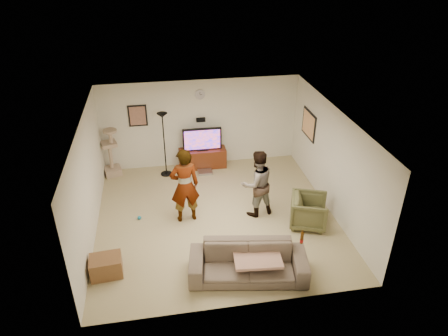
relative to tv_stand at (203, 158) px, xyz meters
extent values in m
cube|color=tan|center=(0.00, -2.50, -0.29)|extent=(5.50, 5.50, 0.02)
cube|color=silver|center=(0.00, -2.50, 2.23)|extent=(5.50, 5.50, 0.02)
cube|color=silver|center=(0.00, 0.25, 0.97)|extent=(5.50, 0.04, 2.50)
cube|color=silver|center=(0.00, -5.25, 0.97)|extent=(5.50, 0.04, 2.50)
cube|color=silver|center=(-2.75, -2.50, 0.97)|extent=(0.04, 5.50, 2.50)
cube|color=silver|center=(2.75, -2.50, 0.97)|extent=(0.04, 5.50, 2.50)
cylinder|color=white|center=(0.00, 0.22, 1.82)|extent=(0.26, 0.04, 0.26)
cube|color=black|center=(0.00, 0.19, 1.10)|extent=(0.25, 0.10, 0.10)
cube|color=#865B4B|center=(-1.70, 0.23, 1.32)|extent=(0.42, 0.03, 0.52)
cube|color=#F1A56E|center=(2.73, -0.90, 1.22)|extent=(0.03, 0.78, 0.62)
cube|color=#4B1F0D|center=(0.00, 0.00, 0.00)|extent=(1.32, 0.45, 0.55)
cube|color=#AEADB8|center=(0.02, -0.40, -0.24)|extent=(0.40, 0.30, 0.07)
cube|color=black|center=(0.00, 0.00, 0.60)|extent=(1.09, 0.08, 0.64)
cube|color=#E64E1F|center=(0.00, -0.04, 0.60)|extent=(1.00, 0.01, 0.57)
cylinder|color=black|center=(-1.06, -0.26, 0.63)|extent=(0.32, 0.32, 1.81)
cube|color=tan|center=(-2.53, 0.00, 0.41)|extent=(0.54, 0.54, 1.37)
imported|color=gray|center=(-0.70, -2.47, 0.64)|extent=(0.71, 0.51, 1.82)
imported|color=#363E90|center=(0.96, -2.51, 0.55)|extent=(0.93, 0.80, 1.64)
imported|color=brown|center=(0.30, -4.53, 0.05)|extent=(2.37, 1.24, 0.66)
cube|color=tan|center=(0.48, -4.53, 0.17)|extent=(0.96, 0.78, 0.06)
cylinder|color=#4A2807|center=(1.34, -4.53, 0.51)|extent=(0.06, 0.06, 0.25)
imported|color=brown|center=(2.03, -3.16, 0.09)|extent=(1.03, 1.01, 0.74)
cube|color=brown|center=(-2.40, -4.03, -0.07)|extent=(0.64, 0.50, 0.40)
sphere|color=teal|center=(-1.79, -2.30, -0.23)|extent=(0.09, 0.09, 0.09)
camera|label=1|loc=(-1.18, -10.38, 5.46)|focal=33.00mm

